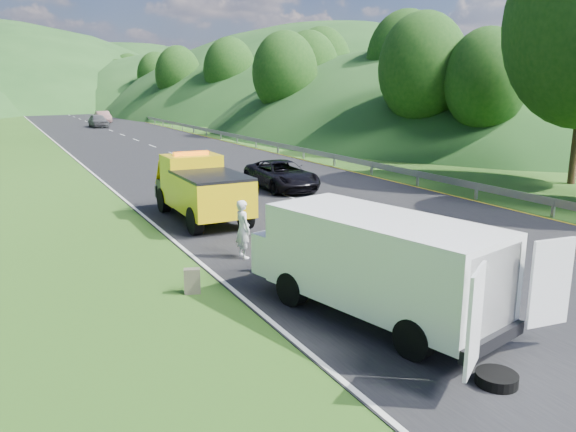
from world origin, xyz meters
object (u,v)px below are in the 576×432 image
woman (243,258)px  passing_suv (282,189)px  child (271,273)px  white_van (374,261)px  worker (427,335)px  spare_tire (496,385)px  tow_truck (201,188)px  suitcase (192,281)px

woman → passing_suv: bearing=-36.2°
child → passing_suv: bearing=109.6°
white_van → child: 4.07m
child → worker: 5.21m
spare_tire → woman: bearing=96.4°
white_van → spare_tire: 3.67m
worker → passing_suv: (4.93, 16.29, 0.00)m
worker → white_van: bearing=109.3°
tow_truck → suitcase: 7.95m
child → passing_suv: passing_suv is taller
white_van → worker: white_van is taller
child → suitcase: (-2.43, -0.49, 0.32)m
tow_truck → worker: 12.06m
white_van → suitcase: size_ratio=10.97×
white_van → worker: bearing=-83.8°
spare_tire → passing_suv: bearing=74.1°
worker → spare_tire: worker is taller
spare_tire → tow_truck: bearing=91.8°
worker → suitcase: size_ratio=2.84×
woman → spare_tire: woman is taller
white_van → passing_suv: (5.38, 14.99, -1.33)m
child → worker: (1.15, -5.08, 0.00)m
tow_truck → passing_suv: bearing=37.6°
white_van → woman: bearing=85.7°
white_van → woman: white_van is taller
child → passing_suv: (6.08, 11.20, 0.00)m
child → suitcase: bearing=-120.5°
spare_tire → worker: bearing=82.0°
white_van → child: size_ratio=7.44×
woman → child: 1.62m
worker → child: bearing=102.8°
child → suitcase: suitcase is taller
suitcase → spare_tire: suitcase is taller
child → suitcase: 2.50m
passing_suv → woman: bearing=-121.7°
tow_truck → worker: tow_truck is taller
white_van → passing_suv: bearing=57.2°
woman → tow_truck: bearing=-9.1°
woman → spare_tire: size_ratio=2.41×
tow_truck → suitcase: bearing=-110.7°
tow_truck → white_van: bearing=-88.1°
woman → suitcase: bearing=129.3°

